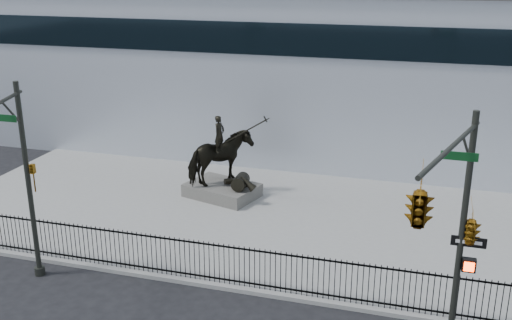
# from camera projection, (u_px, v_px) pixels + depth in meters

# --- Properties ---
(ground) EXTENTS (120.00, 120.00, 0.00)m
(ground) POSITION_uv_depth(u_px,v_px,m) (223.00, 308.00, 19.35)
(ground) COLOR black
(ground) RESTS_ON ground
(plaza) EXTENTS (30.00, 12.00, 0.15)m
(plaza) POSITION_uv_depth(u_px,v_px,m) (277.00, 220.00, 25.69)
(plaza) COLOR gray
(plaza) RESTS_ON ground
(building) EXTENTS (44.00, 14.00, 9.00)m
(building) POSITION_uv_depth(u_px,v_px,m) (332.00, 68.00, 36.11)
(building) COLOR silver
(building) RESTS_ON ground
(picket_fence) EXTENTS (22.10, 0.10, 1.50)m
(picket_fence) POSITION_uv_depth(u_px,v_px,m) (235.00, 265.00, 20.20)
(picket_fence) COLOR black
(picket_fence) RESTS_ON plaza
(statue_plinth) EXTENTS (3.65, 2.97, 0.59)m
(statue_plinth) POSITION_uv_depth(u_px,v_px,m) (222.00, 190.00, 28.03)
(statue_plinth) COLOR #4E4B47
(statue_plinth) RESTS_ON plaza
(equestrian_statue) EXTENTS (3.92, 3.00, 3.44)m
(equestrian_statue) POSITION_uv_depth(u_px,v_px,m) (223.00, 159.00, 27.51)
(equestrian_statue) COLOR black
(equestrian_statue) RESTS_ON statue_plinth
(traffic_signal_left) EXTENTS (1.52, 4.84, 7.00)m
(traffic_signal_left) POSITION_uv_depth(u_px,v_px,m) (17.00, 177.00, 19.31)
(traffic_signal_left) COLOR #272924
(traffic_signal_left) RESTS_ON ground
(traffic_signal_right) EXTENTS (2.17, 6.86, 7.00)m
(traffic_signal_right) POSITION_uv_depth(u_px,v_px,m) (447.00, 218.00, 14.25)
(traffic_signal_right) COLOR #272924
(traffic_signal_right) RESTS_ON ground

